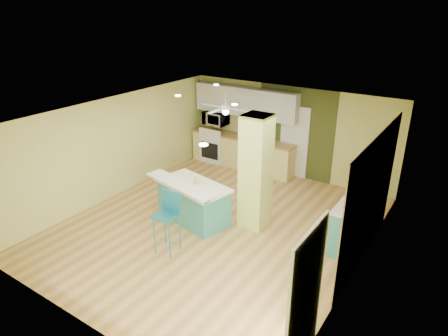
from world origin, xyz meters
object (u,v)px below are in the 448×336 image
(peninsula, at_px, (193,201))
(canister, at_px, (197,179))
(side_counter, at_px, (355,223))
(fruit_bowl, at_px, (249,138))
(bar_stool, at_px, (168,212))

(peninsula, height_order, canister, canister)
(peninsula, bearing_deg, side_counter, 29.74)
(fruit_bowl, bearing_deg, side_counter, -30.02)
(side_counter, distance_m, fruit_bowl, 4.35)
(peninsula, distance_m, fruit_bowl, 3.28)
(side_counter, height_order, canister, canister)
(bar_stool, relative_size, fruit_bowl, 3.82)
(canister, bearing_deg, side_counter, 16.18)
(canister, bearing_deg, bar_stool, -78.21)
(peninsula, bearing_deg, fruit_bowl, 110.37)
(bar_stool, distance_m, fruit_bowl, 4.45)
(peninsula, relative_size, canister, 10.18)
(side_counter, bearing_deg, canister, -163.82)
(peninsula, height_order, side_counter, peninsula)
(peninsula, distance_m, side_counter, 3.44)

